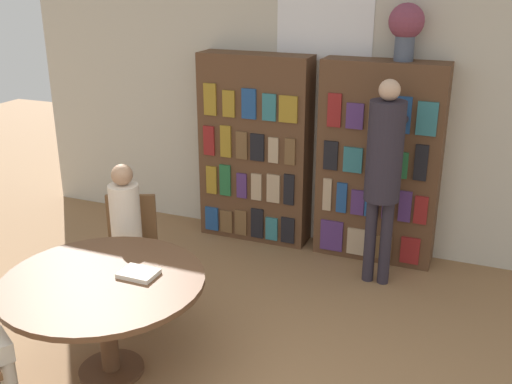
# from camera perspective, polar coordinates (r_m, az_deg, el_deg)

# --- Properties ---
(wall_back) EXTENTS (6.40, 0.07, 3.00)m
(wall_back) POSITION_cam_1_polar(r_m,az_deg,el_deg) (5.76, 6.37, 9.48)
(wall_back) COLOR beige
(wall_back) RESTS_ON ground_plane
(bookshelf_left) EXTENTS (1.10, 0.34, 1.85)m
(bookshelf_left) POSITION_cam_1_polar(r_m,az_deg,el_deg) (5.91, -0.07, 4.07)
(bookshelf_left) COLOR brown
(bookshelf_left) RESTS_ON ground_plane
(bookshelf_right) EXTENTS (1.10, 0.34, 1.85)m
(bookshelf_right) POSITION_cam_1_polar(r_m,az_deg,el_deg) (5.58, 11.60, 2.67)
(bookshelf_right) COLOR brown
(bookshelf_right) RESTS_ON ground_plane
(flower_vase) EXTENTS (0.30, 0.30, 0.48)m
(flower_vase) POSITION_cam_1_polar(r_m,az_deg,el_deg) (5.33, 14.11, 15.08)
(flower_vase) COLOR #475166
(flower_vase) RESTS_ON bookshelf_right
(reading_table) EXTENTS (1.32, 1.32, 0.71)m
(reading_table) POSITION_cam_1_polar(r_m,az_deg,el_deg) (4.06, -14.27, -9.32)
(reading_table) COLOR brown
(reading_table) RESTS_ON ground_plane
(chair_left_side) EXTENTS (0.53, 0.53, 0.88)m
(chair_left_side) POSITION_cam_1_polar(r_m,az_deg,el_deg) (4.99, -11.79, -4.91)
(chair_left_side) COLOR brown
(chair_left_side) RESTS_ON ground_plane
(seated_reader_left) EXTENTS (0.34, 0.39, 1.21)m
(seated_reader_left) POSITION_cam_1_polar(r_m,az_deg,el_deg) (4.74, -12.33, -3.84)
(seated_reader_left) COLOR beige
(seated_reader_left) RESTS_ON ground_plane
(librarian_standing) EXTENTS (0.30, 0.57, 1.78)m
(librarian_standing) POSITION_cam_1_polar(r_m,az_deg,el_deg) (5.04, 12.11, 2.72)
(librarian_standing) COLOR #28232D
(librarian_standing) RESTS_ON ground_plane
(open_book_on_table) EXTENTS (0.24, 0.18, 0.03)m
(open_book_on_table) POSITION_cam_1_polar(r_m,az_deg,el_deg) (4.00, -11.13, -7.62)
(open_book_on_table) COLOR silver
(open_book_on_table) RESTS_ON reading_table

